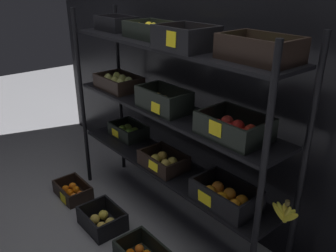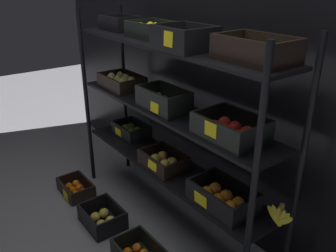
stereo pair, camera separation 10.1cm
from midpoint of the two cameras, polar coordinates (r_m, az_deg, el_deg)
ground_plane at (r=2.70m, az=-1.11°, el=-15.02°), size 10.00×10.00×0.00m
storefront_wall at (r=2.40m, az=5.94°, el=13.97°), size 4.14×0.12×2.58m
display_rack at (r=2.22m, az=-0.76°, el=3.33°), size 1.87×0.39×1.46m
crate_ground_tangerine at (r=3.04m, az=-16.15°, el=-10.18°), size 0.32×0.22×0.11m
crate_ground_apple_gold at (r=2.66m, az=-11.73°, el=-14.82°), size 0.32×0.25×0.14m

